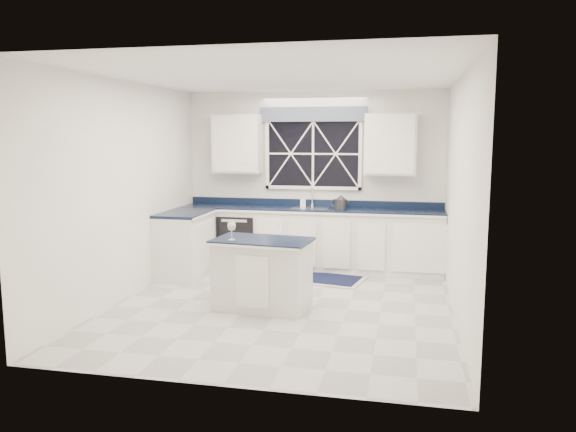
% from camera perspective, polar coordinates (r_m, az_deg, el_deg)
% --- Properties ---
extents(ground, '(4.50, 4.50, 0.00)m').
position_cam_1_polar(ground, '(6.83, -0.62, -9.09)').
color(ground, '#B7B7B2').
rests_on(ground, ground).
extents(back_wall, '(4.00, 0.10, 2.70)m').
position_cam_1_polar(back_wall, '(8.76, 2.59, 3.72)').
color(back_wall, white).
rests_on(back_wall, ground).
extents(base_cabinets, '(3.99, 1.60, 0.90)m').
position_cam_1_polar(base_cabinets, '(8.49, -0.17, -2.55)').
color(base_cabinets, silver).
rests_on(base_cabinets, ground).
extents(countertop, '(3.98, 0.64, 0.04)m').
position_cam_1_polar(countertop, '(8.51, 2.24, 0.68)').
color(countertop, black).
rests_on(countertop, base_cabinets).
extents(dishwasher, '(0.60, 0.58, 0.82)m').
position_cam_1_polar(dishwasher, '(8.84, -4.82, -2.41)').
color(dishwasher, black).
rests_on(dishwasher, ground).
extents(window, '(1.65, 0.09, 1.26)m').
position_cam_1_polar(window, '(8.69, 2.56, 6.86)').
color(window, black).
rests_on(window, ground).
extents(upper_cabinets, '(3.10, 0.34, 0.90)m').
position_cam_1_polar(upper_cabinets, '(8.57, 2.43, 7.30)').
color(upper_cabinets, silver).
rests_on(upper_cabinets, ground).
extents(faucet, '(0.05, 0.20, 0.30)m').
position_cam_1_polar(faucet, '(8.68, 2.47, 2.01)').
color(faucet, silver).
rests_on(faucet, countertop).
extents(island, '(1.18, 0.79, 0.83)m').
position_cam_1_polar(island, '(6.64, -2.62, -5.86)').
color(island, silver).
rests_on(island, ground).
extents(rug, '(1.32, 0.95, 0.02)m').
position_cam_1_polar(rug, '(8.06, 3.36, -6.34)').
color(rug, '#B0AFAB').
rests_on(rug, ground).
extents(kettle, '(0.30, 0.21, 0.21)m').
position_cam_1_polar(kettle, '(8.42, 5.37, 1.37)').
color(kettle, '#2C2C2E').
rests_on(kettle, countertop).
extents(wine_glass, '(0.10, 0.10, 0.23)m').
position_cam_1_polar(wine_glass, '(6.50, -5.75, -1.07)').
color(wine_glass, silver).
rests_on(wine_glass, island).
extents(soap_bottle, '(0.10, 0.10, 0.18)m').
position_cam_1_polar(soap_bottle, '(8.74, 1.52, 1.62)').
color(soap_bottle, silver).
rests_on(soap_bottle, countertop).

